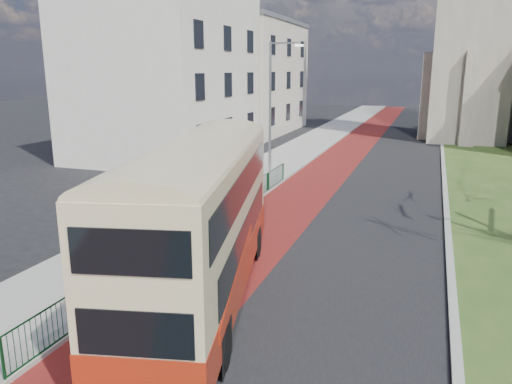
% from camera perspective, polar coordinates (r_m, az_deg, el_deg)
% --- Properties ---
extents(ground, '(160.00, 160.00, 0.00)m').
position_cam_1_polar(ground, '(14.57, -3.48, -12.64)').
color(ground, black).
rests_on(ground, ground).
extents(road_carriageway, '(9.00, 120.00, 0.01)m').
position_cam_1_polar(road_carriageway, '(32.84, 12.67, 2.13)').
color(road_carriageway, black).
rests_on(road_carriageway, ground).
extents(bus_lane, '(3.40, 120.00, 0.01)m').
position_cam_1_polar(bus_lane, '(33.25, 8.05, 2.47)').
color(bus_lane, '#591414').
rests_on(bus_lane, ground).
extents(pavement_west, '(4.00, 120.00, 0.12)m').
position_cam_1_polar(pavement_west, '(34.17, 1.80, 3.00)').
color(pavement_west, gray).
rests_on(pavement_west, ground).
extents(kerb_west, '(0.25, 120.00, 0.13)m').
position_cam_1_polar(kerb_west, '(33.63, 5.05, 2.79)').
color(kerb_west, '#999993').
rests_on(kerb_west, ground).
extents(kerb_east, '(0.25, 80.00, 0.13)m').
position_cam_1_polar(kerb_east, '(34.61, 20.67, 2.26)').
color(kerb_east, '#999993').
rests_on(kerb_east, ground).
extents(pedestrian_railing, '(0.07, 24.00, 1.12)m').
position_cam_1_polar(pedestrian_railing, '(18.88, -7.07, -4.59)').
color(pedestrian_railing, '#0C3818').
rests_on(pedestrian_railing, ground).
extents(street_block_near, '(10.30, 14.30, 13.00)m').
position_cam_1_polar(street_block_near, '(39.01, -10.26, 13.68)').
color(street_block_near, beige).
rests_on(street_block_near, ground).
extents(street_block_far, '(10.30, 16.30, 11.50)m').
position_cam_1_polar(street_block_far, '(53.53, -1.58, 13.08)').
color(street_block_far, beige).
rests_on(street_block_far, ground).
extents(streetlamp, '(2.13, 0.18, 8.00)m').
position_cam_1_polar(streetlamp, '(31.51, 1.89, 10.40)').
color(streetlamp, gray).
rests_on(streetlamp, pavement_west).
extents(bus, '(4.89, 11.08, 4.51)m').
position_cam_1_polar(bus, '(13.91, -6.32, -2.59)').
color(bus, maroon).
rests_on(bus, ground).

